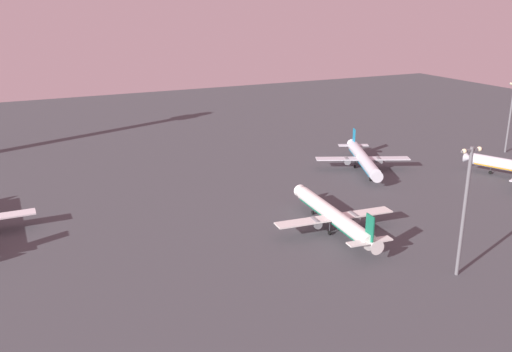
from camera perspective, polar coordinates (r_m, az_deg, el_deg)
name	(u,v)px	position (r m, az deg, el deg)	size (l,w,h in m)	color
ground_plane	(330,228)	(127.42, 7.72, -5.34)	(416.00, 416.00, 0.00)	#424449
airplane_near_gate	(334,216)	(124.59, 8.10, -4.15)	(28.33, 36.36, 9.32)	silver
airplane_terminal_side	(363,159)	(170.56, 11.04, 1.78)	(27.59, 34.94, 9.46)	silver
apron_light_east	(465,204)	(107.12, 20.88, -2.70)	(4.80, 0.90, 25.09)	slate
apron_light_west	(511,112)	(203.56, 24.92, 6.01)	(4.80, 0.90, 24.06)	slate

